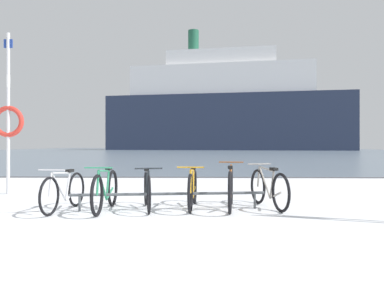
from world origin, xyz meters
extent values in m
cube|color=slate|center=(0.00, 65.00, -0.04)|extent=(80.00, 110.00, 0.08)
cube|color=#47474C|center=(0.00, 10.00, -0.02)|extent=(80.00, 0.50, 0.05)
cylinder|color=#4C5156|center=(0.84, 3.18, 0.28)|extent=(3.41, 0.48, 0.05)
cylinder|color=#4C5156|center=(-0.69, 2.98, 0.14)|extent=(0.04, 0.04, 0.28)
cylinder|color=#4C5156|center=(2.37, 3.37, 0.14)|extent=(0.04, 0.04, 0.28)
torus|color=black|center=(-1.04, 2.52, 0.32)|extent=(0.12, 0.63, 0.63)
torus|color=black|center=(-0.91, 3.50, 0.32)|extent=(0.12, 0.63, 0.63)
cylinder|color=silver|center=(-1.00, 2.84, 0.43)|extent=(0.10, 0.52, 0.54)
cylinder|color=silver|center=(-0.95, 3.16, 0.41)|extent=(0.06, 0.19, 0.48)
cylinder|color=silver|center=(-0.99, 2.91, 0.66)|extent=(0.12, 0.65, 0.08)
cylinder|color=silver|center=(-0.94, 3.29, 0.25)|extent=(0.09, 0.44, 0.18)
cylinder|color=silver|center=(-1.03, 2.55, 0.50)|extent=(0.05, 0.11, 0.38)
cube|color=black|center=(-0.94, 3.23, 0.68)|extent=(0.11, 0.21, 0.05)
cylinder|color=silver|center=(-1.03, 2.59, 0.74)|extent=(0.46, 0.08, 0.02)
torus|color=black|center=(-0.26, 2.49, 0.34)|extent=(0.06, 0.67, 0.67)
torus|color=black|center=(-0.25, 3.56, 0.34)|extent=(0.06, 0.67, 0.67)
cylinder|color=#2D8C60|center=(-0.26, 2.84, 0.45)|extent=(0.04, 0.56, 0.56)
cylinder|color=#2D8C60|center=(-0.25, 3.19, 0.43)|extent=(0.04, 0.20, 0.50)
cylinder|color=#2D8C60|center=(-0.26, 2.92, 0.70)|extent=(0.04, 0.70, 0.08)
cylinder|color=#2D8C60|center=(-0.25, 3.34, 0.26)|extent=(0.04, 0.47, 0.19)
cylinder|color=#2D8C60|center=(-0.26, 2.53, 0.53)|extent=(0.04, 0.12, 0.39)
cube|color=black|center=(-0.25, 3.27, 0.72)|extent=(0.08, 0.20, 0.05)
cylinder|color=#2D8C60|center=(-0.26, 2.57, 0.77)|extent=(0.46, 0.03, 0.02)
torus|color=black|center=(0.54, 2.71, 0.32)|extent=(0.16, 0.64, 0.64)
torus|color=black|center=(0.36, 3.65, 0.32)|extent=(0.16, 0.64, 0.64)
cylinder|color=#1E2328|center=(0.48, 3.02, 0.44)|extent=(0.13, 0.50, 0.55)
cylinder|color=#1E2328|center=(0.42, 3.32, 0.42)|extent=(0.07, 0.18, 0.49)
cylinder|color=#1E2328|center=(0.47, 3.09, 0.68)|extent=(0.15, 0.62, 0.08)
cylinder|color=#1E2328|center=(0.40, 3.45, 0.25)|extent=(0.11, 0.42, 0.18)
cylinder|color=#1E2328|center=(0.53, 2.75, 0.51)|extent=(0.06, 0.11, 0.39)
cube|color=black|center=(0.41, 3.39, 0.70)|extent=(0.12, 0.21, 0.05)
cylinder|color=#1E2328|center=(0.53, 2.78, 0.75)|extent=(0.46, 0.11, 0.02)
torus|color=black|center=(1.22, 2.84, 0.33)|extent=(0.08, 0.66, 0.66)
torus|color=black|center=(1.28, 3.88, 0.33)|extent=(0.08, 0.66, 0.66)
cylinder|color=gold|center=(1.24, 3.18, 0.45)|extent=(0.07, 0.55, 0.56)
cylinder|color=gold|center=(1.26, 3.52, 0.43)|extent=(0.05, 0.19, 0.50)
cylinder|color=gold|center=(1.24, 3.26, 0.69)|extent=(0.07, 0.68, 0.08)
cylinder|color=gold|center=(1.26, 3.66, 0.26)|extent=(0.06, 0.46, 0.18)
cylinder|color=gold|center=(1.22, 2.88, 0.52)|extent=(0.04, 0.12, 0.39)
cube|color=black|center=(1.26, 3.60, 0.71)|extent=(0.09, 0.20, 0.05)
cylinder|color=gold|center=(1.23, 2.92, 0.76)|extent=(0.46, 0.05, 0.02)
torus|color=black|center=(1.98, 3.76, 0.36)|extent=(0.12, 0.71, 0.71)
torus|color=black|center=(1.88, 2.76, 0.36)|extent=(0.12, 0.71, 0.71)
cylinder|color=brown|center=(1.95, 3.43, 0.48)|extent=(0.09, 0.53, 0.60)
cylinder|color=brown|center=(1.91, 3.11, 0.46)|extent=(0.05, 0.19, 0.53)
cylinder|color=brown|center=(1.94, 3.36, 0.74)|extent=(0.10, 0.65, 0.09)
cylinder|color=brown|center=(1.90, 2.97, 0.28)|extent=(0.08, 0.44, 0.19)
cylinder|color=brown|center=(1.97, 3.72, 0.56)|extent=(0.05, 0.11, 0.42)
cube|color=black|center=(1.91, 3.04, 0.76)|extent=(0.10, 0.21, 0.05)
cylinder|color=brown|center=(1.97, 3.68, 0.82)|extent=(0.46, 0.07, 0.02)
torus|color=black|center=(2.51, 3.92, 0.34)|extent=(0.21, 0.66, 0.67)
torus|color=black|center=(2.75, 2.95, 0.34)|extent=(0.21, 0.66, 0.67)
cylinder|color=gray|center=(2.59, 3.60, 0.45)|extent=(0.17, 0.52, 0.56)
cylinder|color=gray|center=(2.67, 3.29, 0.43)|extent=(0.08, 0.19, 0.50)
cylinder|color=gray|center=(2.60, 3.53, 0.70)|extent=(0.20, 0.65, 0.08)
cylinder|color=gray|center=(2.70, 3.15, 0.26)|extent=(0.14, 0.44, 0.19)
cylinder|color=gray|center=(2.51, 3.89, 0.53)|extent=(0.06, 0.12, 0.40)
cube|color=black|center=(2.68, 3.21, 0.72)|extent=(0.13, 0.21, 0.05)
cylinder|color=gray|center=(2.52, 3.85, 0.77)|extent=(0.45, 0.14, 0.02)
cylinder|color=silver|center=(-3.07, 5.30, 1.87)|extent=(0.08, 0.08, 3.74)
cylinder|color=white|center=(-3.07, 5.30, 2.62)|extent=(0.09, 0.09, 0.30)
torus|color=red|center=(-3.07, 5.30, 1.68)|extent=(0.74, 0.11, 0.74)
cube|color=navy|center=(-3.07, 5.30, 3.49)|extent=(0.20, 0.03, 0.20)
cube|color=#232D47|center=(7.05, 78.84, 5.53)|extent=(50.30, 20.97, 11.05)
cube|color=white|center=(5.85, 79.05, 14.09)|extent=(37.94, 16.96, 6.08)
cube|color=white|center=(5.85, 79.05, 18.68)|extent=(23.19, 12.51, 3.09)
cylinder|color=#1E593F|center=(-0.16, 80.14, 22.71)|extent=(2.25, 2.25, 4.97)
camera|label=1|loc=(1.40, -3.82, 1.15)|focal=37.27mm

